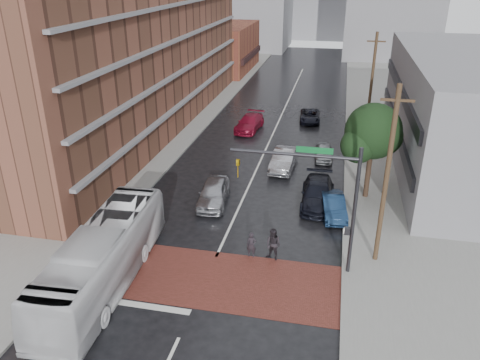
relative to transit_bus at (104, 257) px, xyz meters
The scene contains 20 objects.
ground 5.30m from the transit_bus, 11.42° to the left, with size 160.00×160.00×0.00m, color black.
crosswalk 5.41m from the transit_bus, 16.86° to the left, with size 14.00×5.00×0.02m, color maroon.
sidewalk_west 26.86m from the transit_bus, 104.14° to the left, with size 9.00×90.00×0.15m, color gray.
sidewalk_east 30.81m from the transit_bus, 57.68° to the left, with size 9.00×90.00×0.15m, color gray.
storefront_west 55.48m from the transit_bus, 97.30° to the left, with size 8.00×16.00×7.00m, color brown.
building_east 30.16m from the transit_bus, 44.39° to the left, with size 11.00×26.00×9.00m, color gray.
street_tree 19.00m from the transit_bus, 44.06° to the left, with size 4.20×4.10×6.90m.
signal_mast 11.77m from the transit_bus, 17.96° to the left, with size 6.50×0.30×7.20m.
utility_pole_near 15.05m from the transit_bus, 19.98° to the left, with size 1.60×0.26×10.00m.
utility_pole_far 28.75m from the transit_bus, 61.19° to the left, with size 1.60×0.26×10.00m.
transit_bus is the anchor object (origin of this frame).
pedestrian_a 8.01m from the transit_bus, 30.13° to the left, with size 0.56×0.36×1.52m, color black.
pedestrian_b 9.08m from the transit_bus, 26.20° to the left, with size 0.92×0.72×1.90m, color black.
car_travel_a 10.41m from the transit_bus, 72.66° to the left, with size 1.91×4.76×1.62m, color #A4A5AC.
car_travel_b 18.50m from the transit_bus, 67.52° to the left, with size 1.70×4.86×1.60m, color #9C9CA3.
car_travel_c 26.41m from the transit_bus, 84.70° to the left, with size 2.08×5.11×1.48m, color maroon.
suv_travel 31.49m from the transit_bus, 74.92° to the left, with size 2.06×4.46×1.24m, color black.
car_parked_near 15.03m from the transit_bus, 41.45° to the left, with size 1.44×4.12×1.36m, color #142A49.
car_parked_mid 15.22m from the transit_bus, 48.09° to the left, with size 2.22×5.46×1.59m, color black.
car_parked_far 22.33m from the transit_bus, 62.94° to the left, with size 1.48×3.68×1.25m, color #96999D.
Camera 1 is at (6.00, -19.06, 15.01)m, focal length 35.00 mm.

